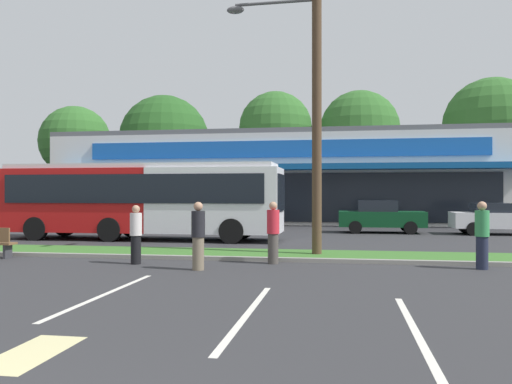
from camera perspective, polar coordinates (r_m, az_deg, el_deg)
grass_median at (r=16.93m, az=-0.72°, el=-6.71°), size 56.00×2.20×0.12m
curb_lip at (r=15.74m, az=-1.51°, el=-7.21°), size 56.00×0.24×0.12m
parking_stripe_1 at (r=11.04m, az=-15.97°, el=-10.55°), size 0.12×4.80×0.01m
parking_stripe_2 at (r=8.99m, az=-0.90°, el=-12.96°), size 0.12×4.80×0.01m
parking_stripe_3 at (r=8.23m, az=16.81°, el=-14.17°), size 0.12×4.80×0.01m
lot_arrow at (r=7.44m, az=-23.09°, el=-15.68°), size 0.70×1.60×0.01m
storefront_building at (r=38.11m, az=3.55°, el=1.45°), size 31.06×12.03×6.09m
tree_far_left at (r=52.48m, az=-18.91°, el=5.17°), size 6.59×6.59×10.15m
tree_left at (r=48.55m, az=-9.86°, el=5.54°), size 8.03×8.03×10.81m
tree_mid_left at (r=45.87m, az=2.11°, el=6.88°), size 6.27×6.27×10.76m
tree_mid at (r=45.52m, az=11.11°, el=6.49°), size 6.72×6.72×10.62m
tree_mid_right at (r=47.45m, az=24.10°, el=6.51°), size 7.84×7.84×11.40m
utility_pole at (r=16.98m, az=6.12°, el=13.24°), size 3.03×2.40×11.14m
city_bus at (r=23.28m, az=-12.25°, el=-0.70°), size 12.15×2.69×3.25m
car_0 at (r=29.40m, az=-14.93°, el=-2.53°), size 4.48×1.96×1.48m
car_1 at (r=28.06m, az=24.53°, el=-2.59°), size 4.25×1.97×1.52m
car_4 at (r=27.40m, az=13.28°, el=-2.59°), size 4.24×1.94×1.63m
pedestrian_near_bench at (r=15.03m, az=1.86°, el=-4.39°), size 0.35×0.35×1.76m
pedestrian_by_pole at (r=15.13m, az=23.19°, el=-4.30°), size 0.36×0.36×1.78m
pedestrian_mid at (r=13.87m, az=-6.25°, el=-4.71°), size 0.36×0.36×1.77m
pedestrian_far at (r=15.33m, az=-12.82°, el=-4.48°), size 0.34×0.34×1.66m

